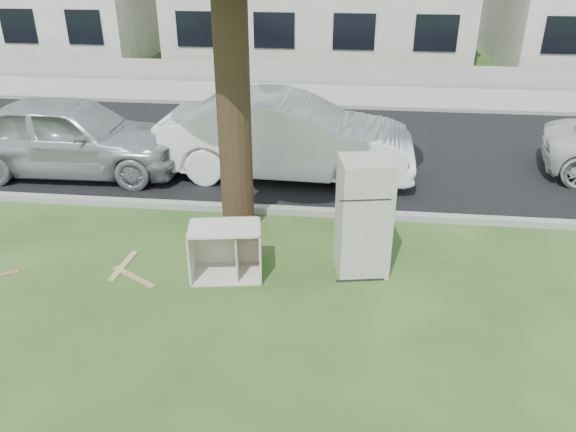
# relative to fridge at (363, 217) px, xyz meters

# --- Properties ---
(ground) EXTENTS (120.00, 120.00, 0.00)m
(ground) POSITION_rel_fridge_xyz_m (-1.66, -0.70, -0.87)
(ground) COLOR #254619
(road) EXTENTS (120.00, 7.00, 0.01)m
(road) POSITION_rel_fridge_xyz_m (-1.66, 5.30, -0.87)
(road) COLOR black
(road) RESTS_ON ground
(kerb_near) EXTENTS (120.00, 0.18, 0.12)m
(kerb_near) POSITION_rel_fridge_xyz_m (-1.66, 1.75, -0.87)
(kerb_near) COLOR gray
(kerb_near) RESTS_ON ground
(kerb_far) EXTENTS (120.00, 0.18, 0.12)m
(kerb_far) POSITION_rel_fridge_xyz_m (-1.66, 8.85, -0.87)
(kerb_far) COLOR gray
(kerb_far) RESTS_ON ground
(sidewalk) EXTENTS (120.00, 2.80, 0.01)m
(sidewalk) POSITION_rel_fridge_xyz_m (-1.66, 10.30, -0.87)
(sidewalk) COLOR gray
(sidewalk) RESTS_ON ground
(low_wall) EXTENTS (120.00, 0.15, 0.70)m
(low_wall) POSITION_rel_fridge_xyz_m (-1.66, 11.90, -0.52)
(low_wall) COLOR gray
(low_wall) RESTS_ON ground
(fridge) EXTENTS (0.83, 0.79, 1.75)m
(fridge) POSITION_rel_fridge_xyz_m (0.00, 0.00, 0.00)
(fridge) COLOR beige
(fridge) RESTS_ON ground
(cabinet) EXTENTS (1.11, 0.79, 0.80)m
(cabinet) POSITION_rel_fridge_xyz_m (-1.95, -0.38, -0.47)
(cabinet) COLOR beige
(cabinet) RESTS_ON ground
(plank_b) EXTENTS (0.80, 0.53, 0.02)m
(plank_b) POSITION_rel_fridge_xyz_m (-3.29, -0.62, -0.86)
(plank_b) COLOR #9F8453
(plank_b) RESTS_ON ground
(plank_c) EXTENTS (0.15, 0.85, 0.02)m
(plank_c) POSITION_rel_fridge_xyz_m (-3.56, -0.33, -0.86)
(plank_c) COLOR tan
(plank_c) RESTS_ON ground
(car_center) EXTENTS (5.17, 1.96, 1.68)m
(car_center) POSITION_rel_fridge_xyz_m (-1.51, 3.59, -0.03)
(car_center) COLOR white
(car_center) RESTS_ON ground
(car_left) EXTENTS (4.77, 2.02, 1.61)m
(car_left) POSITION_rel_fridge_xyz_m (-5.96, 3.24, -0.07)
(car_left) COLOR #9D9EA4
(car_left) RESTS_ON ground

